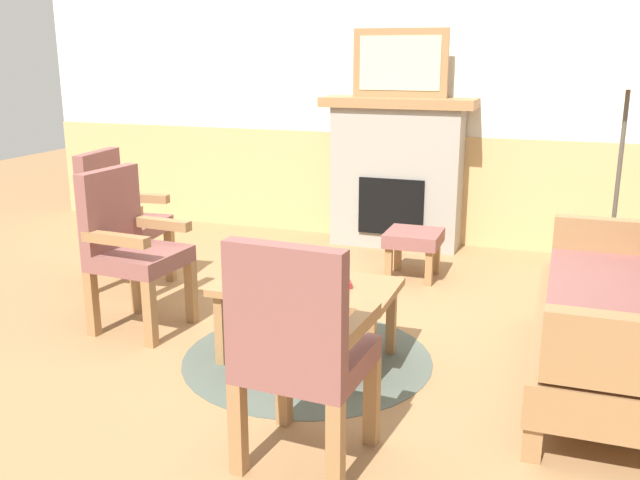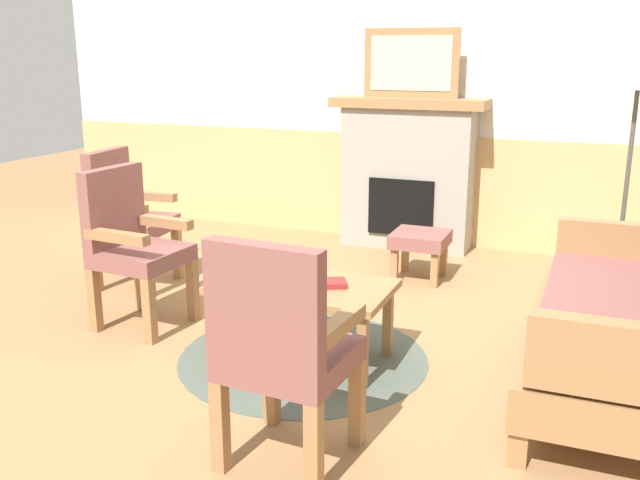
% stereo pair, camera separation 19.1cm
% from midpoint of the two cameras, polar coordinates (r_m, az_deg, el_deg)
% --- Properties ---
extents(ground_plane, '(14.00, 14.00, 0.00)m').
position_cam_midpoint_polar(ground_plane, '(4.10, -0.51, -8.65)').
color(ground_plane, '#997047').
extents(wall_back, '(7.20, 0.14, 2.70)m').
position_cam_midpoint_polar(wall_back, '(6.24, 8.86, 11.82)').
color(wall_back, silver).
rests_on(wall_back, ground_plane).
extents(fireplace, '(1.30, 0.44, 1.28)m').
position_cam_midpoint_polar(fireplace, '(6.07, 8.06, 5.50)').
color(fireplace, gray).
rests_on(fireplace, ground_plane).
extents(framed_picture, '(0.80, 0.04, 0.56)m').
position_cam_midpoint_polar(framed_picture, '(5.99, 8.39, 14.09)').
color(framed_picture, olive).
rests_on(framed_picture, fireplace).
extents(couch, '(0.70, 1.80, 0.98)m').
position_cam_midpoint_polar(couch, '(3.77, 24.48, -5.76)').
color(couch, olive).
rests_on(couch, ground_plane).
extents(coffee_table, '(0.96, 0.56, 0.44)m').
position_cam_midpoint_polar(coffee_table, '(3.80, 0.03, -4.33)').
color(coffee_table, olive).
rests_on(coffee_table, ground_plane).
extents(round_rug, '(1.39, 1.39, 0.01)m').
position_cam_midpoint_polar(round_rug, '(3.95, 0.03, -9.57)').
color(round_rug, '#4C564C').
rests_on(round_rug, ground_plane).
extents(book_on_table, '(0.21, 0.19, 0.03)m').
position_cam_midpoint_polar(book_on_table, '(3.74, 2.29, -3.56)').
color(book_on_table, maroon).
rests_on(book_on_table, coffee_table).
extents(footstool, '(0.40, 0.40, 0.36)m').
position_cam_midpoint_polar(footstool, '(5.24, 9.22, -0.19)').
color(footstool, olive).
rests_on(footstool, ground_plane).
extents(armchair_near_fireplace, '(0.52, 0.52, 0.98)m').
position_cam_midpoint_polar(armchair_near_fireplace, '(5.18, -14.59, 2.22)').
color(armchair_near_fireplace, olive).
rests_on(armchair_near_fireplace, ground_plane).
extents(armchair_by_window_left, '(0.51, 0.51, 0.98)m').
position_cam_midpoint_polar(armchair_by_window_left, '(4.38, -13.92, -0.04)').
color(armchair_by_window_left, olive).
rests_on(armchair_by_window_left, ground_plane).
extents(armchair_front_left, '(0.51, 0.51, 0.98)m').
position_cam_midpoint_polar(armchair_front_left, '(2.77, -1.20, -8.53)').
color(armchair_front_left, olive).
rests_on(armchair_front_left, ground_plane).
extents(floor_lamp_by_couch, '(0.36, 0.36, 1.68)m').
position_cam_midpoint_polar(floor_lamp_by_couch, '(4.87, 25.60, 11.32)').
color(floor_lamp_by_couch, '#332D28').
rests_on(floor_lamp_by_couch, ground_plane).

